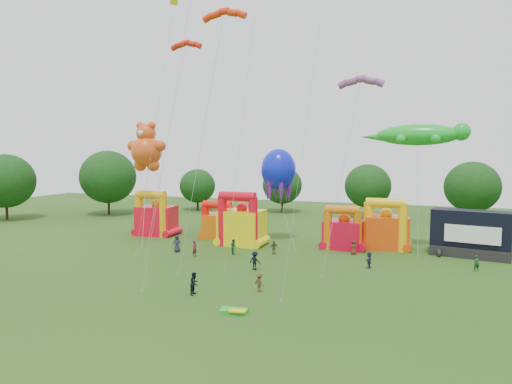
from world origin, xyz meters
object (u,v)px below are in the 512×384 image
(spectator_0, at_px, (177,244))
(spectator_4, at_px, (274,248))
(bouncy_castle_0, at_px, (156,218))
(stage_trailer, at_px, (471,234))
(gecko_kite, at_px, (418,152))
(octopus_kite, at_px, (283,199))
(bouncy_castle_2, at_px, (241,225))
(teddy_bear_kite, at_px, (145,186))

(spectator_0, distance_m, spectator_4, 11.39)
(bouncy_castle_0, bearing_deg, stage_trailer, 0.09)
(gecko_kite, bearing_deg, stage_trailer, -9.70)
(octopus_kite, distance_m, spectator_0, 14.39)
(gecko_kite, bearing_deg, bouncy_castle_2, -170.26)
(stage_trailer, xyz_separation_m, spectator_4, (-21.02, -6.33, -1.75))
(gecko_kite, distance_m, spectator_4, 20.08)
(teddy_bear_kite, bearing_deg, bouncy_castle_2, 6.27)
(bouncy_castle_0, xyz_separation_m, stage_trailer, (40.49, 0.06, 0.09))
(bouncy_castle_2, relative_size, spectator_4, 4.43)
(teddy_bear_kite, bearing_deg, bouncy_castle_0, 103.83)
(octopus_kite, xyz_separation_m, spectator_0, (-10.28, -8.85, -4.79))
(gecko_kite, bearing_deg, octopus_kite, -175.92)
(octopus_kite, distance_m, spectator_4, 8.00)
(bouncy_castle_2, relative_size, stage_trailer, 0.79)
(teddy_bear_kite, bearing_deg, octopus_kite, 12.24)
(bouncy_castle_2, xyz_separation_m, spectator_0, (-5.55, -6.43, -1.61))
(gecko_kite, xyz_separation_m, octopus_kite, (-16.01, -1.14, -5.85))
(bouncy_castle_2, bearing_deg, stage_trailer, 5.53)
(gecko_kite, bearing_deg, bouncy_castle_0, -178.26)
(stage_trailer, distance_m, gecko_kite, 10.84)
(spectator_0, bearing_deg, bouncy_castle_0, 108.82)
(bouncy_castle_0, height_order, spectator_0, bouncy_castle_0)
(bouncy_castle_0, relative_size, spectator_0, 3.24)
(bouncy_castle_0, relative_size, bouncy_castle_2, 0.94)
(bouncy_castle_2, height_order, spectator_0, bouncy_castle_2)
(gecko_kite, distance_m, octopus_kite, 17.08)
(bouncy_castle_0, height_order, spectator_4, bouncy_castle_0)
(bouncy_castle_0, bearing_deg, spectator_4, -17.85)
(stage_trailer, relative_size, spectator_4, 5.58)
(teddy_bear_kite, distance_m, octopus_kite, 18.19)
(bouncy_castle_2, bearing_deg, spectator_0, -130.81)
(bouncy_castle_0, bearing_deg, gecko_kite, 1.74)
(teddy_bear_kite, height_order, spectator_0, teddy_bear_kite)
(bouncy_castle_0, distance_m, octopus_kite, 18.99)
(bouncy_castle_0, bearing_deg, bouncy_castle_2, -10.18)
(stage_trailer, xyz_separation_m, octopus_kite, (-21.80, -0.15, 3.26))
(bouncy_castle_2, height_order, spectator_4, bouncy_castle_2)
(teddy_bear_kite, distance_m, spectator_0, 10.93)
(octopus_kite, height_order, spectator_4, octopus_kite)
(stage_trailer, bearing_deg, bouncy_castle_2, -174.47)
(stage_trailer, bearing_deg, spectator_4, -163.22)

